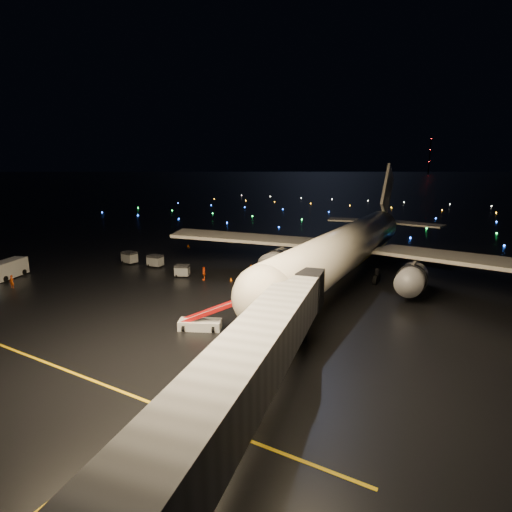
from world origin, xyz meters
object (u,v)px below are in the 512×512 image
object	(u,v)px
airliner	(354,222)
crew_c	(204,273)
service_truck	(8,269)
baggage_cart_2	(130,258)
baggage_cart_1	(155,261)
belt_loader	(200,315)
pushback_tug	(215,402)
crew_a	(12,282)
baggage_cart_0	(182,271)

from	to	relation	value
airliner	crew_c	xyz separation A→B (m)	(-16.84, -11.34, -6.83)
service_truck	baggage_cart_2	distance (m)	16.35
baggage_cart_1	baggage_cart_2	xyz separation A→B (m)	(-5.05, -0.41, 0.03)
belt_loader	service_truck	bearing A→B (deg)	152.78
pushback_tug	service_truck	distance (m)	44.57
airliner	belt_loader	world-z (taller)	airliner
airliner	baggage_cart_1	world-z (taller)	airliner
service_truck	crew_c	size ratio (longest dim) A/B	3.66
crew_a	baggage_cart_0	world-z (taller)	crew_a
crew_a	baggage_cart_1	bearing A→B (deg)	49.79
belt_loader	baggage_cart_1	distance (m)	25.98
airliner	pushback_tug	xyz separation A→B (m)	(1.98, -35.40, -6.74)
crew_c	baggage_cart_2	xyz separation A→B (m)	(-15.93, 1.81, 0.03)
airliner	belt_loader	distance (m)	26.74
baggage_cart_2	baggage_cart_1	bearing A→B (deg)	9.50
airliner	crew_a	bearing A→B (deg)	-144.49
pushback_tug	belt_loader	distance (m)	13.87
baggage_cart_1	baggage_cart_2	bearing A→B (deg)	177.97
crew_c	baggage_cart_2	size ratio (longest dim) A/B	0.83
airliner	baggage_cart_2	world-z (taller)	airliner
service_truck	belt_loader	bearing A→B (deg)	-23.33
crew_a	service_truck	bearing A→B (deg)	138.87
belt_loader	crew_a	bearing A→B (deg)	157.49
belt_loader	baggage_cart_2	distance (m)	29.92
belt_loader	crew_c	world-z (taller)	belt_loader
belt_loader	baggage_cart_0	bearing A→B (deg)	109.66
pushback_tug	belt_loader	xyz separation A→B (m)	(-9.13, 10.43, 0.41)
service_truck	baggage_cart_2	xyz separation A→B (m)	(8.23, 14.12, -0.29)
service_truck	baggage_cart_1	bearing A→B (deg)	26.47
belt_loader	baggage_cart_2	world-z (taller)	belt_loader
service_truck	baggage_cart_0	world-z (taller)	service_truck
pushback_tug	baggage_cart_0	xyz separation A→B (m)	(-22.49, 23.96, -0.18)
crew_c	baggage_cart_0	bearing A→B (deg)	-127.43
baggage_cart_0	baggage_cart_2	bearing A→B (deg)	146.13
airliner	pushback_tug	size ratio (longest dim) A/B	13.01
service_truck	crew_a	bearing A→B (deg)	-47.32
belt_loader	service_truck	xyz separation A→B (m)	(-33.86, 1.32, -0.18)
baggage_cart_2	service_truck	bearing A→B (deg)	-115.42
pushback_tug	crew_c	size ratio (longest dim) A/B	2.30
baggage_cart_2	airliner	bearing A→B (deg)	21.04
service_truck	baggage_cart_0	size ratio (longest dim) A/B	3.45
pushback_tug	baggage_cart_1	bearing A→B (deg)	132.48
baggage_cart_1	service_truck	bearing A→B (deg)	-139.14
pushback_tug	crew_c	distance (m)	30.55
service_truck	crew_a	size ratio (longest dim) A/B	3.99
belt_loader	baggage_cart_2	bearing A→B (deg)	123.93
crew_a	baggage_cart_2	distance (m)	16.96
baggage_cart_1	baggage_cart_2	world-z (taller)	baggage_cart_2
baggage_cart_1	airliner	bearing A→B (deg)	11.50
airliner	crew_a	size ratio (longest dim) A/B	32.57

